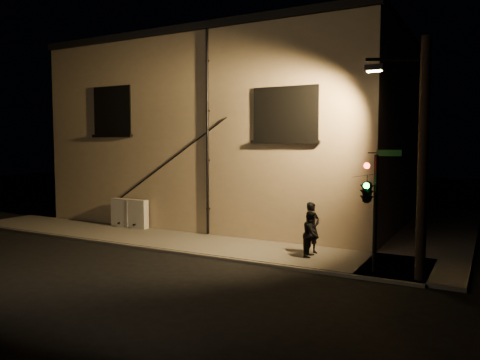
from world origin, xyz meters
The scene contains 8 objects.
ground centered at (0.00, 0.00, 0.00)m, with size 90.00×90.00×0.00m, color black.
sidewalk centered at (1.22, 4.39, 0.06)m, with size 21.00×16.00×0.12m.
building centered at (-3.00, 8.99, 4.40)m, with size 16.20×12.23×8.80m.
utility_cabinet centered at (-5.83, 2.70, 0.76)m, with size 1.94×0.33×1.27m, color beige.
pedestrian_a centered at (3.12, 1.79, 1.00)m, with size 0.64×0.42×1.77m, color black.
pedestrian_b centered at (3.26, 1.36, 0.88)m, with size 0.74×0.58×1.53m, color black.
traffic_signal centered at (5.31, 0.38, 2.53)m, with size 1.29×2.11×3.57m.
streetlamp_pole centered at (6.69, 0.36, 3.61)m, with size 2.02×1.38×6.73m.
Camera 1 is at (8.50, -13.22, 3.85)m, focal length 35.00 mm.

